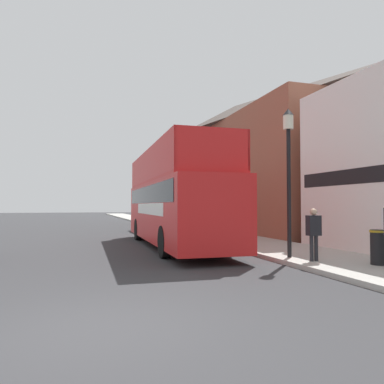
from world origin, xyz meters
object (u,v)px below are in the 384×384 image
at_px(pedestrian_third, 314,229).
at_px(lamp_post_second, 209,171).
at_px(parked_car_ahead_of_bus, 151,222).
at_px(litter_bin, 379,246).
at_px(lamp_post_third, 169,179).
at_px(tour_bus, 173,205).
at_px(lamp_post_nearest, 289,154).

relative_size(pedestrian_third, lamp_post_second, 0.31).
height_order(parked_car_ahead_of_bus, litter_bin, parked_car_ahead_of_bus).
xyz_separation_m(parked_car_ahead_of_bus, lamp_post_second, (1.81, -6.35, 2.90)).
bearing_deg(litter_bin, lamp_post_second, 97.81).
relative_size(pedestrian_third, lamp_post_third, 0.30).
height_order(tour_bus, lamp_post_second, lamp_post_second).
distance_m(pedestrian_third, litter_bin, 1.76).
xyz_separation_m(parked_car_ahead_of_bus, lamp_post_third, (1.61, 1.52, 2.97)).
distance_m(lamp_post_second, litter_bin, 10.42).
xyz_separation_m(lamp_post_second, lamp_post_third, (-0.20, 7.87, 0.07)).
height_order(lamp_post_third, litter_bin, lamp_post_third).
bearing_deg(lamp_post_second, parked_car_ahead_of_bus, 105.92).
bearing_deg(pedestrian_third, parked_car_ahead_of_bus, 97.08).
bearing_deg(parked_car_ahead_of_bus, lamp_post_nearest, -85.00).
bearing_deg(litter_bin, parked_car_ahead_of_bus, 101.03).
xyz_separation_m(tour_bus, litter_bin, (3.93, -7.43, -1.15)).
bearing_deg(lamp_post_second, pedestrian_third, -89.57).
height_order(parked_car_ahead_of_bus, lamp_post_nearest, lamp_post_nearest).
bearing_deg(litter_bin, tour_bus, 117.90).
bearing_deg(lamp_post_nearest, pedestrian_third, -74.53).
distance_m(lamp_post_second, lamp_post_third, 7.87).
height_order(parked_car_ahead_of_bus, pedestrian_third, pedestrian_third).
height_order(parked_car_ahead_of_bus, lamp_post_second, lamp_post_second).
xyz_separation_m(pedestrian_third, lamp_post_third, (-0.27, 16.65, 2.58)).
xyz_separation_m(lamp_post_nearest, lamp_post_second, (0.19, 7.87, 0.19)).
height_order(pedestrian_third, lamp_post_nearest, lamp_post_nearest).
relative_size(lamp_post_second, lamp_post_third, 0.98).
relative_size(parked_car_ahead_of_bus, pedestrian_third, 2.82).
distance_m(tour_bus, litter_bin, 8.49).
bearing_deg(lamp_post_third, parked_car_ahead_of_bus, -136.67).
distance_m(lamp_post_nearest, lamp_post_third, 15.74).
relative_size(pedestrian_third, litter_bin, 1.61).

